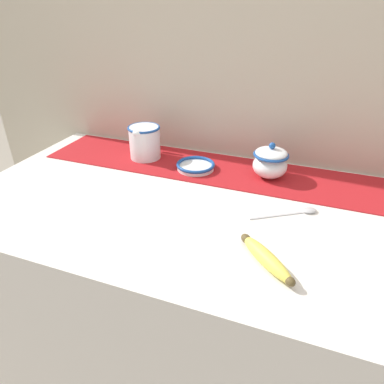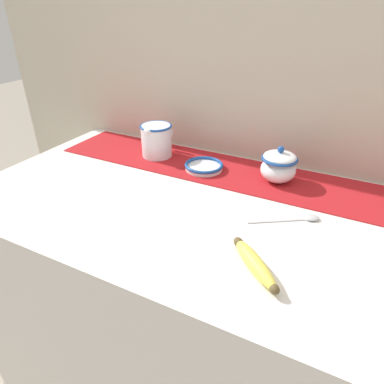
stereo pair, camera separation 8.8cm
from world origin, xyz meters
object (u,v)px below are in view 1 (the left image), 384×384
Objects in this scene: cream_pitcher at (145,141)px; banana at (266,258)px; sugar_bowl at (270,162)px; small_dish at (196,166)px; spoon at (304,211)px.

banana is at bearing -39.69° from cream_pitcher.
cream_pitcher is 0.64m from banana.
cream_pitcher is 1.15× the size of sugar_bowl.
cream_pitcher is 0.43m from sugar_bowl.
small_dish is at bearing -173.65° from sugar_bowl.
sugar_bowl is (0.43, -0.00, -0.01)m from cream_pitcher.
small_dish is 0.48m from banana.
sugar_bowl is at bearing 6.35° from small_dish.
small_dish is at bearing -7.96° from cream_pitcher.
cream_pitcher reaches higher than small_dish.
banana is (0.06, -0.40, -0.04)m from sugar_bowl.
spoon is at bearing -22.18° from small_dish.
cream_pitcher is at bearing 140.31° from banana.
cream_pitcher is 0.91× the size of banana.
cream_pitcher is 1.03× the size of small_dish.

